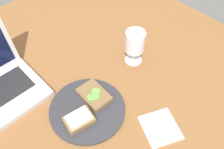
# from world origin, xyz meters

# --- Properties ---
(wooden_table) EXTENTS (1.40, 1.40, 0.03)m
(wooden_table) POSITION_xyz_m (0.00, 0.00, 0.01)
(wooden_table) COLOR brown
(wooden_table) RESTS_ON ground
(plate) EXTENTS (0.26, 0.26, 0.01)m
(plate) POSITION_xyz_m (-0.05, -0.05, 0.04)
(plate) COLOR #333338
(plate) RESTS_ON wooden_table
(sandwich_with_cucumber) EXTENTS (0.08, 0.12, 0.02)m
(sandwich_with_cucumber) POSITION_xyz_m (0.00, -0.03, 0.05)
(sandwich_with_cucumber) COLOR brown
(sandwich_with_cucumber) RESTS_ON plate
(sandwich_with_cheese) EXTENTS (0.10, 0.08, 0.03)m
(sandwich_with_cheese) POSITION_xyz_m (-0.10, -0.07, 0.06)
(sandwich_with_cheese) COLOR brown
(sandwich_with_cheese) RESTS_ON plate
(wine_glass) EXTENTS (0.07, 0.07, 0.14)m
(wine_glass) POSITION_xyz_m (0.23, 0.00, 0.12)
(wine_glass) COLOR white
(wine_glass) RESTS_ON wooden_table
(napkin) EXTENTS (0.15, 0.16, 0.00)m
(napkin) POSITION_xyz_m (0.08, -0.27, 0.03)
(napkin) COLOR white
(napkin) RESTS_ON wooden_table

